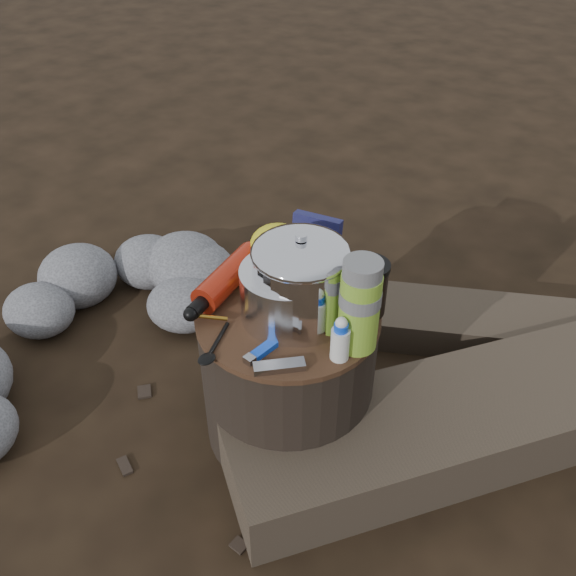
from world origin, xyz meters
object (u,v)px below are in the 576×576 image
Objects in this scene: thermos at (360,306)px; travel_mug at (368,288)px; stump at (288,373)px; camping_pot at (301,279)px; fuel_bottle at (228,277)px.

thermos is 1.66× the size of travel_mug.
stump is 0.31m from camping_pot.
thermos is at bearing 1.80° from stump.
thermos is at bearing -68.95° from travel_mug.
fuel_bottle reaches higher than stump.
camping_pot is 0.16m from thermos.
camping_pot reaches higher than fuel_bottle.
travel_mug is (0.32, 0.13, 0.03)m from fuel_bottle.
stump is at bearing -5.14° from fuel_bottle.
thermos reaches higher than stump.
thermos is (0.36, 0.02, 0.08)m from fuel_bottle.
travel_mug is at bearing 40.30° from stump.
thermos is at bearing -0.93° from camping_pot.
camping_pot reaches higher than travel_mug.
fuel_bottle is 1.30× the size of thermos.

